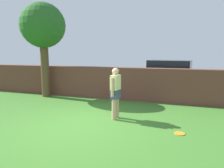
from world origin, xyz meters
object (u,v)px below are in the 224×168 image
at_px(tree, 43,27).
at_px(person, 115,91).
at_px(car, 169,77).
at_px(frisbee_orange, 180,133).

bearing_deg(tree, person, -27.32).
bearing_deg(tree, car, 23.83).
height_order(person, frisbee_orange, person).
height_order(tree, person, tree).
distance_m(tree, car, 6.54).
height_order(car, frisbee_orange, car).
bearing_deg(tree, frisbee_orange, -24.61).
relative_size(person, car, 0.37).
bearing_deg(car, person, 79.67).
height_order(tree, car, tree).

